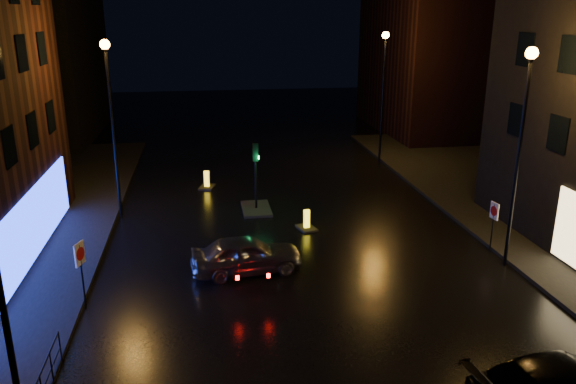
% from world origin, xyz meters
% --- Properties ---
extents(ground, '(120.00, 120.00, 0.00)m').
position_xyz_m(ground, '(0.00, 0.00, 0.00)').
color(ground, black).
rests_on(ground, ground).
extents(building_far_left, '(8.00, 16.00, 14.00)m').
position_xyz_m(building_far_left, '(-16.00, 35.00, 7.00)').
color(building_far_left, black).
rests_on(building_far_left, ground).
extents(building_far_right, '(8.00, 14.00, 12.00)m').
position_xyz_m(building_far_right, '(15.00, 32.00, 6.00)').
color(building_far_right, black).
rests_on(building_far_right, ground).
extents(street_lamp_lfar, '(0.44, 0.44, 8.37)m').
position_xyz_m(street_lamp_lfar, '(-7.80, 14.00, 5.56)').
color(street_lamp_lfar, black).
rests_on(street_lamp_lfar, ground).
extents(street_lamp_rnear, '(0.44, 0.44, 8.37)m').
position_xyz_m(street_lamp_rnear, '(7.80, 6.00, 5.56)').
color(street_lamp_rnear, black).
rests_on(street_lamp_rnear, ground).
extents(street_lamp_rfar, '(0.44, 0.44, 8.37)m').
position_xyz_m(street_lamp_rfar, '(7.80, 22.00, 5.56)').
color(street_lamp_rfar, black).
rests_on(street_lamp_rfar, ground).
extents(traffic_signal, '(1.40, 2.40, 3.45)m').
position_xyz_m(traffic_signal, '(-1.20, 14.00, 0.50)').
color(traffic_signal, black).
rests_on(traffic_signal, ground).
extents(silver_hatchback, '(4.36, 2.14, 1.43)m').
position_xyz_m(silver_hatchback, '(-2.28, 7.02, 0.72)').
color(silver_hatchback, '#95979C').
rests_on(silver_hatchback, ground).
extents(bollard_near, '(0.95, 1.20, 0.93)m').
position_xyz_m(bollard_near, '(0.82, 11.04, 0.20)').
color(bollard_near, black).
rests_on(bollard_near, ground).
extents(bollard_far, '(1.04, 1.30, 0.99)m').
position_xyz_m(bollard_far, '(-3.58, 18.15, 0.22)').
color(bollard_far, black).
rests_on(bollard_far, ground).
extents(road_sign_left, '(0.23, 0.56, 2.36)m').
position_xyz_m(road_sign_left, '(-7.90, 5.14, 1.77)').
color(road_sign_left, black).
rests_on(road_sign_left, ground).
extents(road_sign_right, '(0.12, 0.52, 2.14)m').
position_xyz_m(road_sign_right, '(7.90, 7.36, 1.61)').
color(road_sign_right, black).
rests_on(road_sign_right, ground).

